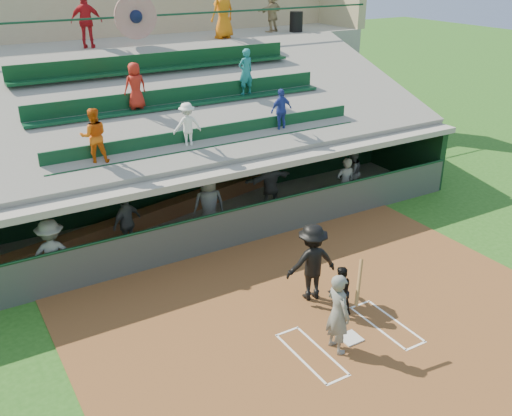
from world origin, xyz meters
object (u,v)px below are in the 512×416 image
home_plate (350,338)px  trash_bin (296,22)px  catcher (340,291)px  batter_at_plate (338,313)px

home_plate → trash_bin: bearing=60.8°
catcher → home_plate: bearing=75.0°
catcher → trash_bin: size_ratio=1.51×
home_plate → trash_bin: trash_bin is taller
home_plate → batter_at_plate: (-0.48, -0.11, 0.88)m
trash_bin → home_plate: bearing=-119.2°
batter_at_plate → catcher: bearing=49.7°
batter_at_plate → home_plate: bearing=13.2°
catcher → trash_bin: 14.21m
home_plate → catcher: 1.10m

